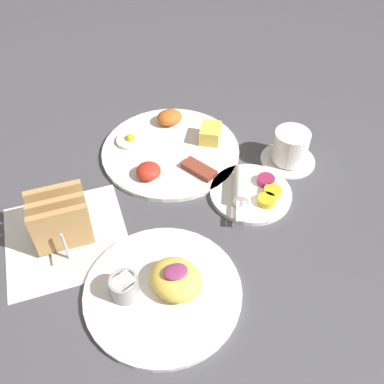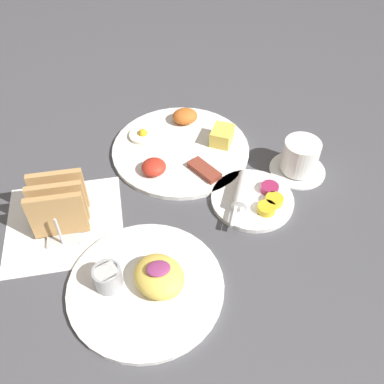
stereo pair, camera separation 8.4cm
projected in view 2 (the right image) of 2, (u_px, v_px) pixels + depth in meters
ground_plane at (163, 221)px, 0.83m from camera, size 3.00×3.00×0.00m
napkin_flat at (65, 223)px, 0.82m from camera, size 0.22×0.22×0.00m
plate_breakfast at (182, 146)px, 0.97m from camera, size 0.31×0.31×0.05m
plate_condiments at (252, 198)px, 0.86m from camera, size 0.17×0.17×0.04m
plate_foreground at (146, 283)px, 0.72m from camera, size 0.27×0.27×0.06m
toast_rack at (59, 206)px, 0.79m from camera, size 0.10×0.12×0.10m
coffee_cup at (300, 158)px, 0.90m from camera, size 0.12×0.12×0.08m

